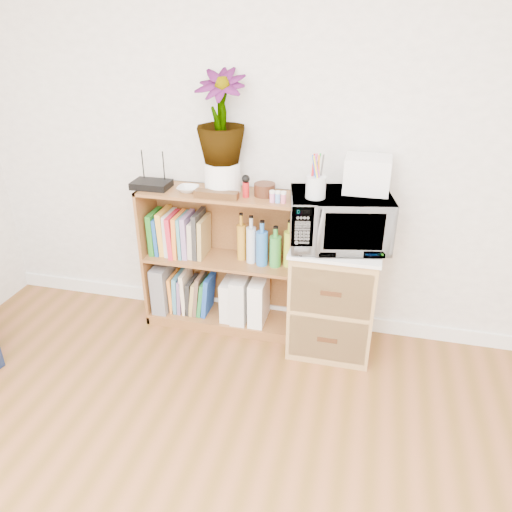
% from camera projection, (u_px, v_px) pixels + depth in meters
% --- Properties ---
extents(skirting_board, '(4.00, 0.02, 0.10)m').
position_uv_depth(skirting_board, '(276.00, 312.00, 3.49)').
color(skirting_board, white).
rests_on(skirting_board, ground).
extents(bookshelf, '(1.00, 0.30, 0.95)m').
position_uv_depth(bookshelf, '(220.00, 261.00, 3.26)').
color(bookshelf, brown).
rests_on(bookshelf, ground).
extents(wicker_unit, '(0.50, 0.45, 0.70)m').
position_uv_depth(wicker_unit, '(333.00, 298.00, 3.09)').
color(wicker_unit, '#9E7542').
rests_on(wicker_unit, ground).
extents(microwave, '(0.62, 0.48, 0.31)m').
position_uv_depth(microwave, '(339.00, 220.00, 2.84)').
color(microwave, silver).
rests_on(microwave, wicker_unit).
extents(pen_cup, '(0.11, 0.11, 0.12)m').
position_uv_depth(pen_cup, '(316.00, 187.00, 2.70)').
color(pen_cup, silver).
rests_on(pen_cup, microwave).
extents(small_appliance, '(0.25, 0.21, 0.20)m').
position_uv_depth(small_appliance, '(367.00, 174.00, 2.78)').
color(small_appliance, white).
rests_on(small_appliance, microwave).
extents(router, '(0.23, 0.16, 0.04)m').
position_uv_depth(router, '(151.00, 185.00, 3.10)').
color(router, black).
rests_on(router, bookshelf).
extents(white_bowl, '(0.13, 0.13, 0.03)m').
position_uv_depth(white_bowl, '(188.00, 189.00, 3.05)').
color(white_bowl, silver).
rests_on(white_bowl, bookshelf).
extents(plant_pot, '(0.22, 0.22, 0.18)m').
position_uv_depth(plant_pot, '(222.00, 177.00, 3.01)').
color(plant_pot, white).
rests_on(plant_pot, bookshelf).
extents(potted_plant, '(0.29, 0.29, 0.53)m').
position_uv_depth(potted_plant, '(221.00, 117.00, 2.85)').
color(potted_plant, '#357F33').
rests_on(potted_plant, plant_pot).
extents(trinket_box, '(0.26, 0.07, 0.04)m').
position_uv_depth(trinket_box, '(216.00, 195.00, 2.94)').
color(trinket_box, '#361F0E').
rests_on(trinket_box, bookshelf).
extents(kokeshi_doll, '(0.04, 0.04, 0.09)m').
position_uv_depth(kokeshi_doll, '(246.00, 190.00, 2.95)').
color(kokeshi_doll, '#AB1516').
rests_on(kokeshi_doll, bookshelf).
extents(wooden_bowl, '(0.13, 0.13, 0.07)m').
position_uv_depth(wooden_bowl, '(265.00, 190.00, 2.97)').
color(wooden_bowl, '#3A1D0F').
rests_on(wooden_bowl, bookshelf).
extents(paint_jars, '(0.11, 0.04, 0.06)m').
position_uv_depth(paint_jars, '(278.00, 198.00, 2.87)').
color(paint_jars, pink).
rests_on(paint_jars, bookshelf).
extents(file_box, '(0.10, 0.27, 0.33)m').
position_uv_depth(file_box, '(165.00, 285.00, 3.45)').
color(file_box, slate).
rests_on(file_box, bookshelf).
extents(magazine_holder_left, '(0.09, 0.22, 0.28)m').
position_uv_depth(magazine_holder_left, '(230.00, 298.00, 3.35)').
color(magazine_holder_left, silver).
rests_on(magazine_holder_left, bookshelf).
extents(magazine_holder_mid, '(0.10, 0.25, 0.32)m').
position_uv_depth(magazine_holder_mid, '(241.00, 297.00, 3.33)').
color(magazine_holder_mid, silver).
rests_on(magazine_holder_mid, bookshelf).
extents(magazine_holder_right, '(0.10, 0.25, 0.31)m').
position_uv_depth(magazine_holder_right, '(259.00, 300.00, 3.30)').
color(magazine_holder_right, white).
rests_on(magazine_holder_right, bookshelf).
extents(cookbooks, '(0.37, 0.20, 0.30)m').
position_uv_depth(cookbooks, '(179.00, 234.00, 3.24)').
color(cookbooks, '#21711E').
rests_on(cookbooks, bookshelf).
extents(liquor_bottles, '(0.38, 0.07, 0.31)m').
position_uv_depth(liquor_bottles, '(266.00, 242.00, 3.11)').
color(liquor_bottles, '#B47D21').
rests_on(liquor_bottles, bookshelf).
extents(lower_books, '(0.29, 0.19, 0.30)m').
position_uv_depth(lower_books, '(192.00, 293.00, 3.42)').
color(lower_books, orange).
rests_on(lower_books, bookshelf).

